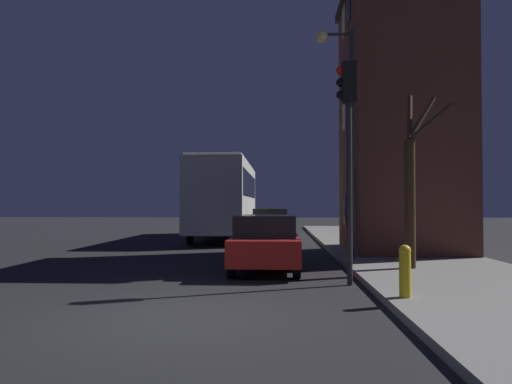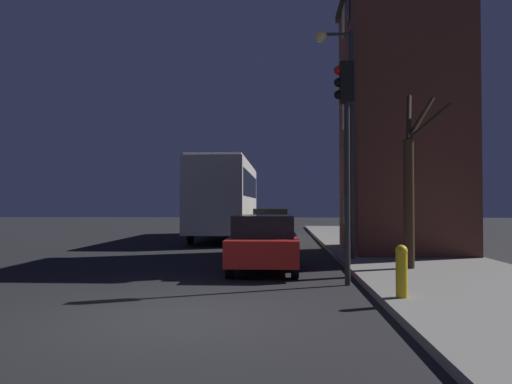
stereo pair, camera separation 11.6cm
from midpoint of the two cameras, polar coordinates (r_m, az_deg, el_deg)
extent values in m
plane|color=black|center=(8.03, -8.89, -13.97)|extent=(120.00, 120.00, 0.00)
cube|color=brown|center=(18.51, 16.32, 7.64)|extent=(3.73, 4.89, 9.01)
cube|color=black|center=(17.29, 10.81, -2.09)|extent=(0.03, 0.70, 1.10)
cube|color=black|center=(18.59, 10.26, -2.04)|extent=(0.03, 0.70, 1.10)
cube|color=black|center=(17.60, 10.75, 9.40)|extent=(0.03, 0.70, 1.10)
cube|color=#E5C67F|center=(18.88, 10.21, 8.66)|extent=(0.03, 0.70, 1.10)
cube|color=black|center=(18.59, 10.70, 20.08)|extent=(0.03, 0.70, 1.10)
cube|color=#E5C67F|center=(19.79, 10.16, 18.71)|extent=(0.03, 0.70, 1.10)
cylinder|color=#28282B|center=(15.22, 11.08, 5.42)|extent=(0.14, 0.14, 6.83)
cylinder|color=#28282B|center=(15.91, 9.34, 17.38)|extent=(0.90, 0.09, 0.09)
sphere|color=#F9E08C|center=(15.85, 7.65, 17.25)|extent=(0.38, 0.38, 0.38)
cylinder|color=#28282B|center=(11.00, 10.68, -0.19)|extent=(0.12, 0.12, 3.96)
cube|color=black|center=(11.32, 10.62, 12.20)|extent=(0.30, 0.24, 0.90)
sphere|color=red|center=(11.36, 9.69, 13.55)|extent=(0.20, 0.20, 0.20)
sphere|color=black|center=(11.29, 9.70, 12.23)|extent=(0.20, 0.20, 0.20)
sphere|color=black|center=(11.23, 9.70, 10.89)|extent=(0.20, 0.20, 0.20)
cylinder|color=#382819|center=(13.17, 17.30, -1.27)|extent=(0.26, 0.26, 3.25)
cylinder|color=#382819|center=(13.78, 18.57, 8.00)|extent=(0.95, 0.79, 1.26)
cylinder|color=#382819|center=(13.73, 17.98, 7.07)|extent=(0.69, 0.84, 0.83)
cylinder|color=#382819|center=(13.91, 17.29, 8.18)|extent=(0.44, 1.16, 1.40)
cylinder|color=#382819|center=(13.65, 19.45, 7.62)|extent=(1.25, 0.44, 1.04)
cube|color=beige|center=(25.63, -3.30, -0.60)|extent=(2.54, 11.02, 3.29)
cube|color=black|center=(25.64, -3.30, 0.72)|extent=(2.56, 10.14, 1.18)
cube|color=#B2B2B2|center=(25.71, -3.30, 3.20)|extent=(2.41, 10.47, 0.12)
cylinder|color=black|center=(29.13, -0.22, -3.94)|extent=(0.18, 0.96, 0.96)
cylinder|color=black|center=(29.35, -4.83, -3.92)|extent=(0.18, 0.96, 0.96)
cylinder|color=black|center=(21.99, -1.27, -4.75)|extent=(0.18, 0.96, 0.96)
cylinder|color=black|center=(22.28, -7.34, -4.69)|extent=(0.18, 0.96, 0.96)
cube|color=#B21E19|center=(13.14, 1.18, -6.41)|extent=(1.72, 3.89, 0.63)
cube|color=black|center=(12.91, 1.15, -3.88)|extent=(1.52, 2.02, 0.55)
cylinder|color=black|center=(14.42, 4.43, -7.22)|extent=(0.18, 0.59, 0.59)
cylinder|color=black|center=(14.47, -1.74, -7.21)|extent=(0.18, 0.59, 0.59)
cylinder|color=black|center=(11.91, 4.74, -8.44)|extent=(0.18, 0.59, 0.59)
cylinder|color=black|center=(11.97, -2.75, -8.41)|extent=(0.18, 0.59, 0.59)
cube|color=olive|center=(23.25, 1.86, -4.02)|extent=(1.71, 4.55, 0.72)
cube|color=black|center=(23.00, 1.85, -2.53)|extent=(1.51, 2.37, 0.50)
cylinder|color=black|center=(24.74, 3.71, -4.70)|extent=(0.18, 0.68, 0.68)
cylinder|color=black|center=(24.77, 0.15, -4.70)|extent=(0.18, 0.68, 0.68)
cylinder|color=black|center=(21.79, 3.81, -5.14)|extent=(0.18, 0.68, 0.68)
cylinder|color=black|center=(21.82, -0.24, -5.14)|extent=(0.18, 0.68, 0.68)
cylinder|color=gold|center=(9.08, 16.66, -9.14)|extent=(0.20, 0.20, 0.75)
sphere|color=gold|center=(9.03, 16.64, -6.47)|extent=(0.21, 0.21, 0.21)
camera|label=1|loc=(0.06, -89.83, 0.00)|focal=35.00mm
camera|label=2|loc=(0.06, 90.17, 0.00)|focal=35.00mm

